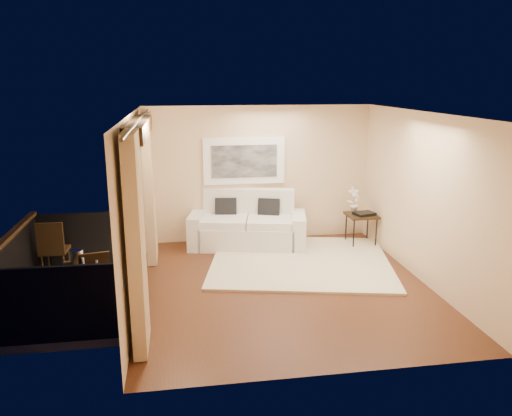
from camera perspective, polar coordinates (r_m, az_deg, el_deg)
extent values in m
plane|color=#512A17|center=(8.04, 3.22, -8.85)|extent=(5.00, 5.00, 0.00)
plane|color=white|center=(7.40, 3.52, 10.72)|extent=(5.00, 5.00, 0.00)
plane|color=#D6B790|center=(10.01, 0.32, 3.93)|extent=(4.50, 0.00, 4.50)
plane|color=#D6B790|center=(5.30, 9.13, -5.91)|extent=(4.50, 0.00, 4.50)
plane|color=#D6B790|center=(8.38, 18.58, 1.08)|extent=(0.00, 5.00, 5.00)
plane|color=#D6B790|center=(9.27, -12.89, 2.71)|extent=(0.00, 2.70, 2.70)
plane|color=#D6B790|center=(5.71, -15.16, -4.76)|extent=(0.00, 2.70, 2.70)
plane|color=#D6B790|center=(7.27, -14.32, 9.05)|extent=(0.00, 2.40, 2.40)
cube|color=black|center=(7.26, -13.35, 8.87)|extent=(0.28, 2.40, 0.22)
cube|color=#605B56|center=(8.06, -19.63, -10.13)|extent=(1.80, 2.60, 0.12)
cube|color=black|center=(8.07, -26.01, -6.47)|extent=(0.06, 2.60, 1.00)
cube|color=black|center=(9.03, -18.52, -3.57)|extent=(1.80, 0.06, 1.00)
cube|color=black|center=(6.70, -21.96, -10.22)|extent=(1.80, 0.06, 1.00)
cube|color=black|center=(7.91, -26.42, -2.94)|extent=(0.10, 2.60, 0.06)
cube|color=tan|center=(8.97, -12.10, 2.18)|extent=(0.16, 0.75, 2.62)
cube|color=tan|center=(5.98, -13.52, -4.06)|extent=(0.16, 0.75, 2.62)
cylinder|color=#4C473F|center=(7.25, -13.24, 9.74)|extent=(0.04, 4.80, 0.04)
cube|color=white|center=(9.89, -1.36, 5.39)|extent=(1.62, 0.05, 0.92)
cube|color=black|center=(9.86, -1.33, 5.35)|extent=(1.30, 0.02, 0.64)
cube|color=beige|center=(9.04, 5.09, -6.07)|extent=(3.65, 3.34, 0.04)
cube|color=white|center=(9.78, -0.96, -3.13)|extent=(1.97, 1.31, 0.45)
cube|color=white|center=(10.02, -0.82, -0.22)|extent=(1.82, 0.61, 0.87)
cube|color=white|center=(9.87, -6.71, -2.43)|extent=(0.45, 0.99, 0.66)
cube|color=white|center=(9.73, 4.87, -2.62)|extent=(0.45, 0.99, 0.66)
cube|color=white|center=(9.70, -3.55, -1.46)|extent=(1.01, 1.01, 0.15)
cube|color=white|center=(9.65, 1.61, -1.54)|extent=(1.01, 1.01, 0.15)
cube|color=black|center=(9.89, -3.47, -0.07)|extent=(0.45, 0.25, 0.44)
cube|color=black|center=(9.83, 1.47, -0.13)|extent=(0.47, 0.32, 0.44)
cube|color=black|center=(10.00, 11.98, -0.82)|extent=(0.58, 0.58, 0.04)
cylinder|color=black|center=(9.80, 11.11, -2.97)|extent=(0.03, 0.03, 0.58)
cylinder|color=black|center=(9.96, 13.57, -2.82)|extent=(0.03, 0.03, 0.58)
cylinder|color=black|center=(10.21, 10.25, -2.22)|extent=(0.03, 0.03, 0.58)
cylinder|color=black|center=(10.36, 12.62, -2.09)|extent=(0.03, 0.03, 0.58)
cube|color=black|center=(9.96, 12.29, -0.63)|extent=(0.45, 0.38, 0.05)
imported|color=white|center=(10.06, 11.14, 0.94)|extent=(0.32, 0.27, 0.51)
cube|color=black|center=(7.21, -18.76, -6.49)|extent=(0.70, 0.70, 0.05)
cylinder|color=black|center=(7.17, -20.82, -9.92)|extent=(0.04, 0.04, 0.67)
cylinder|color=black|center=(7.08, -16.85, -9.89)|extent=(0.04, 0.04, 0.67)
cylinder|color=black|center=(7.62, -20.09, -8.41)|extent=(0.04, 0.04, 0.67)
cylinder|color=black|center=(7.53, -16.36, -8.35)|extent=(0.04, 0.04, 0.67)
cube|color=black|center=(8.90, -22.01, -4.50)|extent=(0.43, 0.43, 0.05)
cube|color=black|center=(8.65, -22.47, -3.33)|extent=(0.42, 0.06, 0.55)
cylinder|color=black|center=(9.09, -20.56, -5.55)|extent=(0.03, 0.03, 0.43)
cylinder|color=black|center=(9.17, -22.63, -5.56)|extent=(0.03, 0.03, 0.43)
cylinder|color=black|center=(8.78, -21.06, -6.29)|extent=(0.03, 0.03, 0.43)
cylinder|color=black|center=(8.87, -23.20, -6.30)|extent=(0.03, 0.03, 0.43)
cube|color=black|center=(7.04, -17.62, -9.24)|extent=(0.48, 0.48, 0.05)
cube|color=black|center=(7.12, -17.89, -6.91)|extent=(0.40, 0.14, 0.53)
cylinder|color=black|center=(6.98, -18.72, -11.59)|extent=(0.03, 0.03, 0.41)
cylinder|color=black|center=(6.99, -16.01, -11.31)|extent=(0.03, 0.03, 0.41)
cylinder|color=black|center=(7.27, -18.89, -10.51)|extent=(0.03, 0.03, 0.41)
cylinder|color=black|center=(7.29, -16.30, -10.24)|extent=(0.03, 0.03, 0.41)
cylinder|color=white|center=(7.31, -19.81, -5.26)|extent=(0.18, 0.18, 0.20)
cylinder|color=red|center=(7.30, -18.29, -5.70)|extent=(0.06, 0.06, 0.07)
cylinder|color=silver|center=(7.03, -19.15, -6.08)|extent=(0.04, 0.04, 0.18)
cylinder|color=white|center=(7.08, -17.75, -6.07)|extent=(0.06, 0.06, 0.12)
cylinder|color=silver|center=(7.15, -17.38, -5.85)|extent=(0.06, 0.06, 0.12)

